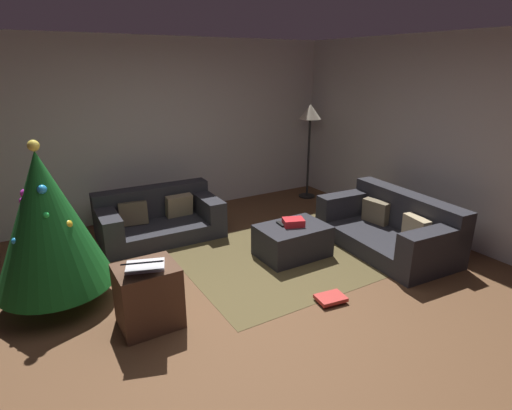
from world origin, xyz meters
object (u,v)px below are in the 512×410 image
side_table (148,296)px  book_stack (331,298)px  tv_remote (281,224)px  corner_lamp (310,119)px  ottoman (292,241)px  gift_box (293,222)px  laptop (144,265)px  couch_right (391,228)px  couch_left (158,218)px  christmas_tree (47,221)px

side_table → book_stack: bearing=-18.8°
tv_remote → corner_lamp: (1.69, 1.66, 0.96)m
ottoman → book_stack: ottoman is taller
gift_box → side_table: side_table is taller
ottoman → laptop: laptop is taller
gift_box → couch_right: bearing=-21.7°
side_table → corner_lamp: (3.50, 2.24, 1.07)m
couch_left → couch_right: bearing=143.1°
christmas_tree → side_table: bearing=-50.6°
christmas_tree → corner_lamp: 4.42m
gift_box → corner_lamp: size_ratio=0.15×
gift_box → corner_lamp: corner_lamp is taller
laptop → corner_lamp: bearing=33.2°
couch_right → laptop: bearing=95.7°
tv_remote → book_stack: size_ratio=0.52×
side_table → corner_lamp: size_ratio=0.36×
side_table → corner_lamp: corner_lamp is taller
couch_left → book_stack: size_ratio=5.21×
tv_remote → laptop: (-1.83, -0.65, 0.23)m
christmas_tree → laptop: (0.63, -0.85, -0.24)m
couch_left → side_table: (-0.72, -1.93, 0.04)m
christmas_tree → book_stack: (2.29, -1.35, -0.83)m
couch_right → tv_remote: (-1.30, 0.56, 0.13)m
couch_right → book_stack: couch_right is taller
couch_left → ottoman: bearing=131.2°
couch_left → christmas_tree: christmas_tree is taller
tv_remote → christmas_tree: (-2.46, 0.20, 0.47)m
couch_right → ottoman: 1.28m
corner_lamp → tv_remote: bearing=-135.6°
couch_left → ottoman: couch_left is taller
ottoman → corner_lamp: bearing=47.9°
couch_left → gift_box: size_ratio=6.53×
couch_right → gift_box: 1.28m
couch_right → corner_lamp: (0.39, 2.22, 1.09)m
ottoman → side_table: side_table is taller
corner_lamp → side_table: bearing=-147.3°
christmas_tree → side_table: christmas_tree is taller
laptop → gift_box: bearing=15.9°
side_table → laptop: laptop is taller
couch_left → corner_lamp: (2.78, 0.32, 1.11)m
couch_left → corner_lamp: bearing=-171.9°
tv_remote → book_stack: bearing=-93.7°
couch_left → christmas_tree: bearing=41.4°
tv_remote → corner_lamp: corner_lamp is taller
couch_right → ottoman: size_ratio=2.14×
tv_remote → ottoman: bearing=-40.2°
couch_left → gift_box: bearing=131.7°
couch_right → tv_remote: 1.42m
couch_right → laptop: 3.15m
tv_remote → christmas_tree: christmas_tree is taller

